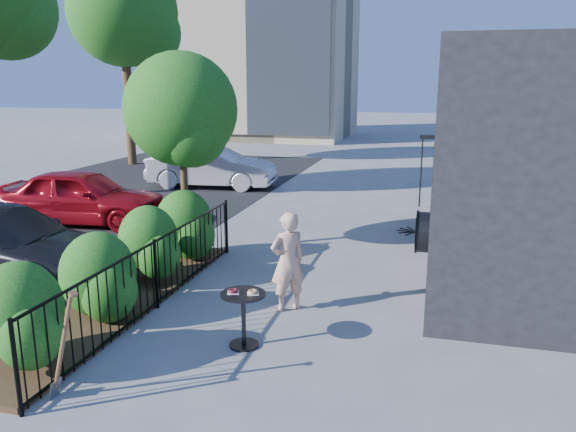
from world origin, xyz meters
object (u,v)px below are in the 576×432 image
(woman, at_px, (288,262))
(shovel, at_px, (62,351))
(car_red, at_px, (82,196))
(car_silver, at_px, (212,167))
(cafe_table, at_px, (243,310))
(car_darkgrey, at_px, (0,244))
(street_tree_far, at_px, (124,18))
(patio_tree, at_px, (183,116))

(woman, height_order, shovel, woman)
(car_red, distance_m, car_silver, 5.52)
(cafe_table, bearing_deg, car_darkgrey, 165.17)
(street_tree_far, distance_m, car_darkgrey, 15.43)
(cafe_table, distance_m, woman, 1.39)
(car_silver, bearing_deg, car_darkgrey, 175.41)
(cafe_table, distance_m, car_silver, 11.72)
(car_silver, bearing_deg, shovel, -168.90)
(shovel, bearing_deg, car_darkgrey, 138.75)
(car_darkgrey, bearing_deg, woman, -85.98)
(patio_tree, relative_size, street_tree_far, 0.48)
(woman, height_order, car_darkgrey, woman)
(street_tree_far, xyz_separation_m, car_darkgrey, (5.23, -13.53, -5.25))
(shovel, bearing_deg, car_silver, 105.19)
(cafe_table, distance_m, car_darkgrey, 5.09)
(cafe_table, height_order, car_red, car_red)
(patio_tree, bearing_deg, shovel, -79.61)
(cafe_table, bearing_deg, patio_tree, 124.00)
(cafe_table, xyz_separation_m, shovel, (-1.47, -1.72, 0.06))
(shovel, relative_size, car_red, 0.33)
(patio_tree, height_order, cafe_table, patio_tree)
(street_tree_far, bearing_deg, patio_tree, -55.49)
(car_silver, distance_m, car_darkgrey, 9.38)
(patio_tree, height_order, street_tree_far, street_tree_far)
(street_tree_far, bearing_deg, car_silver, -38.03)
(shovel, bearing_deg, car_red, 122.98)
(car_darkgrey, bearing_deg, patio_tree, -43.00)
(patio_tree, xyz_separation_m, cafe_table, (2.45, -3.63, -2.25))
(shovel, height_order, car_silver, car_silver)
(street_tree_far, relative_size, woman, 5.39)
(woman, xyz_separation_m, car_silver, (-5.08, 9.34, -0.08))
(car_red, xyz_separation_m, car_darkgrey, (1.10, -3.98, -0.02))
(street_tree_far, distance_m, car_silver, 8.54)
(patio_tree, relative_size, shovel, 3.02)
(woman, height_order, car_red, woman)
(patio_tree, distance_m, shovel, 5.87)
(shovel, distance_m, car_silver, 12.85)
(shovel, distance_m, car_darkgrey, 4.59)
(car_red, bearing_deg, cafe_table, -136.67)
(patio_tree, relative_size, car_darkgrey, 0.86)
(car_red, distance_m, car_darkgrey, 4.13)
(car_darkgrey, bearing_deg, car_red, 19.00)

